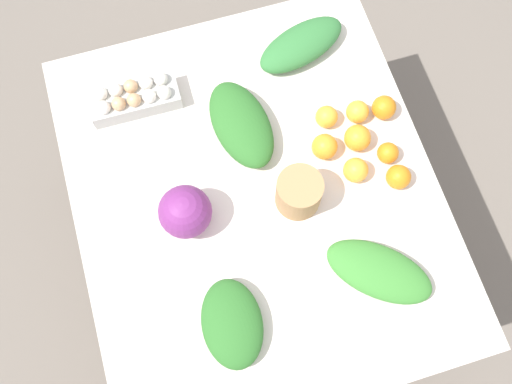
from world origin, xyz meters
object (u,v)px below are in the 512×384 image
(cabbage_purple, at_px, (185,212))
(orange_4, at_px, (398,177))
(orange_0, at_px, (357,138))
(orange_6, at_px, (357,112))
(egg_carton, at_px, (134,98))
(orange_5, at_px, (356,170))
(orange_7, at_px, (327,117))
(greens_bunch_dandelion, at_px, (241,124))
(orange_3, at_px, (325,147))
(greens_bunch_beet_tops, at_px, (301,45))
(greens_bunch_scallion, at_px, (379,271))
(paper_bag, at_px, (299,193))
(greens_bunch_chard, at_px, (232,323))
(orange_2, at_px, (384,108))
(orange_1, at_px, (388,154))

(cabbage_purple, height_order, orange_4, cabbage_purple)
(orange_0, bearing_deg, orange_6, 159.43)
(cabbage_purple, height_order, egg_carton, cabbage_purple)
(orange_5, relative_size, orange_7, 1.08)
(greens_bunch_dandelion, bearing_deg, orange_4, 53.43)
(orange_0, xyz_separation_m, orange_3, (-0.00, -0.11, -0.00))
(greens_bunch_beet_tops, bearing_deg, orange_6, 18.32)
(greens_bunch_scallion, distance_m, orange_0, 0.41)
(greens_bunch_dandelion, bearing_deg, paper_bag, 19.85)
(greens_bunch_chard, relative_size, orange_3, 3.13)
(cabbage_purple, xyz_separation_m, greens_bunch_chard, (0.33, 0.04, -0.04))
(cabbage_purple, distance_m, orange_3, 0.47)
(orange_3, bearing_deg, orange_6, 121.41)
(orange_6, distance_m, orange_7, 0.10)
(greens_bunch_dandelion, height_order, orange_6, greens_bunch_dandelion)
(orange_4, bearing_deg, greens_bunch_scallion, -32.06)
(cabbage_purple, distance_m, egg_carton, 0.43)
(orange_0, distance_m, orange_6, 0.09)
(orange_2, bearing_deg, orange_3, -71.73)
(orange_4, bearing_deg, orange_7, -150.94)
(orange_1, bearing_deg, orange_5, -79.15)
(orange_3, bearing_deg, greens_bunch_beet_tops, 172.90)
(orange_4, xyz_separation_m, orange_5, (-0.06, -0.11, 0.00))
(cabbage_purple, bearing_deg, orange_3, 101.22)
(orange_1, bearing_deg, orange_4, 0.29)
(paper_bag, distance_m, orange_2, 0.40)
(paper_bag, relative_size, greens_bunch_chard, 0.54)
(orange_3, bearing_deg, egg_carton, -122.47)
(paper_bag, height_order, orange_5, paper_bag)
(greens_bunch_dandelion, height_order, orange_3, greens_bunch_dandelion)
(greens_bunch_dandelion, bearing_deg, cabbage_purple, -45.15)
(orange_6, bearing_deg, paper_bag, -51.45)
(paper_bag, height_order, greens_bunch_scallion, paper_bag)
(orange_3, relative_size, orange_7, 1.13)
(orange_7, bearing_deg, orange_5, 7.29)
(orange_1, distance_m, orange_6, 0.17)
(greens_bunch_dandelion, bearing_deg, orange_2, 81.11)
(orange_6, bearing_deg, orange_1, 14.51)
(greens_bunch_beet_tops, distance_m, orange_6, 0.29)
(greens_bunch_chard, xyz_separation_m, orange_6, (-0.51, 0.55, -0.00))
(greens_bunch_scallion, bearing_deg, orange_5, 172.28)
(greens_bunch_dandelion, bearing_deg, greens_bunch_beet_tops, 129.59)
(orange_2, relative_size, orange_6, 1.06)
(cabbage_purple, relative_size, greens_bunch_dandelion, 0.50)
(greens_bunch_dandelion, xyz_separation_m, orange_0, (0.14, 0.33, -0.00))
(greens_bunch_chard, relative_size, greens_bunch_dandelion, 0.80)
(greens_bunch_chard, relative_size, orange_1, 3.77)
(paper_bag, distance_m, orange_1, 0.31)
(cabbage_purple, relative_size, greens_bunch_beet_tops, 0.50)
(orange_6, height_order, orange_7, orange_6)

